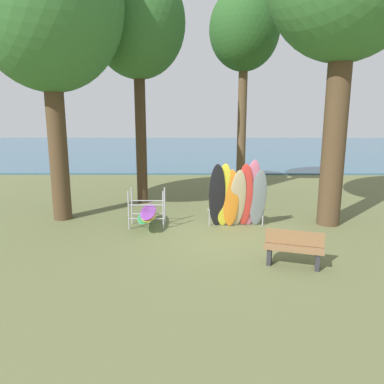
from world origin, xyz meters
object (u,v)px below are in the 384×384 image
(tree_foreground_left, at_px, (47,4))
(park_bench, at_px, (294,248))
(leaning_board_pile, at_px, (238,197))
(board_storage_rack, at_px, (148,213))
(tree_mid_behind, at_px, (138,25))
(tree_far_left_back, at_px, (244,32))

(tree_foreground_left, height_order, park_bench, tree_foreground_left)
(leaning_board_pile, bearing_deg, park_bench, -71.11)
(park_bench, bearing_deg, board_storage_rack, 141.17)
(park_bench, bearing_deg, tree_foreground_left, 149.99)
(leaning_board_pile, bearing_deg, tree_foreground_left, 169.84)
(tree_mid_behind, xyz_separation_m, tree_far_left_back, (4.35, 2.12, 0.17))
(leaning_board_pile, height_order, board_storage_rack, leaning_board_pile)
(tree_foreground_left, relative_size, tree_far_left_back, 1.09)
(tree_far_left_back, bearing_deg, tree_foreground_left, -145.78)
(tree_foreground_left, distance_m, tree_far_left_back, 8.25)
(tree_mid_behind, relative_size, board_storage_rack, 4.30)
(tree_foreground_left, height_order, tree_mid_behind, tree_foreground_left)
(tree_mid_behind, xyz_separation_m, leaning_board_pile, (3.55, -3.59, -5.93))
(tree_foreground_left, distance_m, leaning_board_pile, 8.55)
(board_storage_rack, bearing_deg, park_bench, -38.83)
(tree_foreground_left, bearing_deg, board_storage_rack, -16.29)
(tree_far_left_back, relative_size, leaning_board_pile, 3.98)
(leaning_board_pile, distance_m, board_storage_rack, 2.96)
(tree_far_left_back, relative_size, board_storage_rack, 4.25)
(tree_foreground_left, xyz_separation_m, leaning_board_pile, (6.02, -1.08, -5.97))
(tree_far_left_back, distance_m, leaning_board_pile, 8.40)
(tree_mid_behind, distance_m, leaning_board_pile, 7.79)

